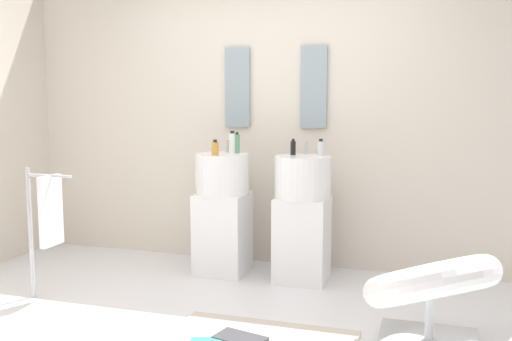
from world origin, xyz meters
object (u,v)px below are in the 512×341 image
lounge_chair (430,290)px  soap_bottle_white (232,143)px  magazine_charcoal (240,339)px  soap_bottle_clear (321,148)px  soap_bottle_amber (215,148)px  pedestal_sink_left (223,211)px  towel_rack (47,214)px  soap_bottle_black (293,148)px  pedestal_sink_right (302,216)px  soap_bottle_green (237,143)px

lounge_chair → soap_bottle_white: bearing=145.1°
magazine_charcoal → soap_bottle_clear: soap_bottle_clear is taller
soap_bottle_amber → soap_bottle_clear: soap_bottle_clear is taller
magazine_charcoal → lounge_chair: bearing=27.1°
soap_bottle_amber → soap_bottle_clear: (0.80, 0.22, 0.00)m
soap_bottle_clear → pedestal_sink_left: bearing=-175.3°
towel_rack → soap_bottle_black: (1.53, 1.03, 0.42)m
soap_bottle_amber → lounge_chair: bearing=-27.7°
pedestal_sink_right → soap_bottle_green: bearing=171.4°
pedestal_sink_right → soap_bottle_clear: soap_bottle_clear is taller
magazine_charcoal → soap_bottle_green: bearing=123.6°
magazine_charcoal → soap_bottle_white: soap_bottle_white is taller
pedestal_sink_left → soap_bottle_black: soap_bottle_black is taller
soap_bottle_amber → soap_bottle_white: soap_bottle_white is taller
towel_rack → magazine_charcoal: (1.54, -0.30, -0.60)m
towel_rack → soap_bottle_white: soap_bottle_white is taller
soap_bottle_black → soap_bottle_white: (-0.52, 0.03, 0.03)m
lounge_chair → soap_bottle_black: bearing=134.6°
towel_rack → soap_bottle_clear: soap_bottle_clear is taller
pedestal_sink_right → towel_rack: bearing=-149.3°
soap_bottle_black → lounge_chair: bearing=-45.4°
soap_bottle_green → magazine_charcoal: bearing=-70.5°
lounge_chair → soap_bottle_black: soap_bottle_black is taller
towel_rack → soap_bottle_clear: bearing=30.4°
lounge_chair → soap_bottle_green: (-1.54, 1.11, 0.72)m
pedestal_sink_right → towel_rack: pedestal_sink_right is taller
pedestal_sink_right → soap_bottle_white: (-0.61, 0.09, 0.56)m
soap_bottle_clear → soap_bottle_white: bearing=178.4°
pedestal_sink_right → soap_bottle_white: bearing=172.0°
pedestal_sink_left → soap_bottle_amber: (0.00, -0.16, 0.53)m
pedestal_sink_right → lounge_chair: 1.42m
pedestal_sink_right → magazine_charcoal: size_ratio=3.67×
pedestal_sink_left → pedestal_sink_right: bearing=0.0°
pedestal_sink_left → towel_rack: size_ratio=1.15×
soap_bottle_amber → towel_rack: bearing=-139.8°
soap_bottle_amber → soap_bottle_clear: bearing=15.6°
towel_rack → soap_bottle_black: bearing=33.8°
soap_bottle_clear → lounge_chair: bearing=-52.1°
towel_rack → magazine_charcoal: towel_rack is taller
soap_bottle_clear → soap_bottle_black: size_ratio=1.03×
pedestal_sink_left → lounge_chair: 1.94m
magazine_charcoal → soap_bottle_green: soap_bottle_green is taller
soap_bottle_amber → soap_bottle_black: bearing=20.7°
pedestal_sink_right → soap_bottle_green: (-0.57, 0.09, 0.55)m
soap_bottle_white → soap_bottle_clear: bearing=-1.6°
magazine_charcoal → soap_bottle_amber: (-0.58, 1.11, 1.02)m
towel_rack → soap_bottle_white: 1.53m
soap_bottle_amber → soap_bottle_green: bearing=67.8°
pedestal_sink_left → pedestal_sink_right: 0.67m
pedestal_sink_right → magazine_charcoal: (-0.09, -1.27, -0.49)m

